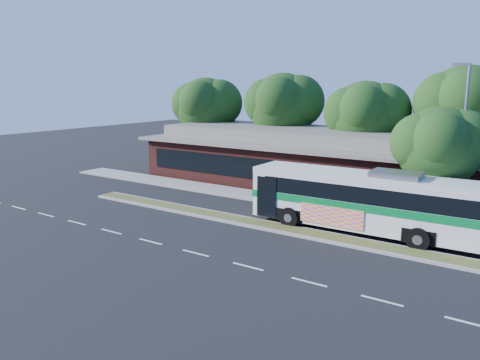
{
  "coord_description": "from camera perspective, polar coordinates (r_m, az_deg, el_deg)",
  "views": [
    {
      "loc": [
        13.7,
        -21.44,
        7.96
      ],
      "look_at": [
        -2.6,
        2.64,
        2.0
      ],
      "focal_mm": 35.0,
      "sensor_mm": 36.0,
      "label": 1
    }
  ],
  "objects": [
    {
      "name": "plaza_building",
      "position": [
        37.51,
        12.25,
        2.38
      ],
      "size": [
        33.2,
        11.2,
        4.45
      ],
      "color": "#521E19",
      "rests_on": "ground"
    },
    {
      "name": "lamp_post",
      "position": [
        27.92,
        25.42,
        4.18
      ],
      "size": [
        0.93,
        0.18,
        9.07
      ],
      "color": "slate",
      "rests_on": "ground"
    },
    {
      "name": "transit_bus",
      "position": [
        26.1,
        15.13,
        -2.08
      ],
      "size": [
        12.7,
        3.17,
        3.55
      ],
      "rotation": [
        0.0,
        0.0,
        0.02
      ],
      "color": "silver",
      "rests_on": "ground"
    },
    {
      "name": "sidewalk",
      "position": [
        32.02,
        7.65,
        -2.81
      ],
      "size": [
        44.0,
        2.6,
        0.12
      ],
      "primitive_type": "cube",
      "color": "gray",
      "rests_on": "ground"
    },
    {
      "name": "tree_bg_d",
      "position": [
        37.99,
        26.39,
        8.07
      ],
      "size": [
        6.91,
        6.2,
        9.37
      ],
      "color": "black",
      "rests_on": "ground"
    },
    {
      "name": "parking_lot",
      "position": [
        45.35,
        -10.98,
        1.27
      ],
      "size": [
        14.0,
        12.0,
        0.01
      ],
      "primitive_type": "cube",
      "color": "black",
      "rests_on": "ground"
    },
    {
      "name": "median_strip",
      "position": [
        27.12,
        2.14,
        -5.33
      ],
      "size": [
        26.0,
        1.1,
        0.15
      ],
      "primitive_type": "cube",
      "color": "#414C20",
      "rests_on": "ground"
    },
    {
      "name": "ground",
      "position": [
        26.66,
        1.45,
        -5.79
      ],
      "size": [
        120.0,
        120.0,
        0.0
      ],
      "primitive_type": "plane",
      "color": "black",
      "rests_on": "ground"
    },
    {
      "name": "tree_bg_a",
      "position": [
        46.28,
        -3.67,
        8.97
      ],
      "size": [
        6.47,
        5.8,
        8.63
      ],
      "color": "black",
      "rests_on": "ground"
    },
    {
      "name": "tree_bg_b",
      "position": [
        42.74,
        5.82,
        9.09
      ],
      "size": [
        6.69,
        6.0,
        9.0
      ],
      "color": "black",
      "rests_on": "ground"
    },
    {
      "name": "sedan",
      "position": [
        40.56,
        -4.05,
        1.33
      ],
      "size": [
        5.63,
        3.77,
        1.52
      ],
      "primitive_type": "imported",
      "rotation": [
        0.0,
        0.0,
        1.92
      ],
      "color": "silver",
      "rests_on": "ground"
    },
    {
      "name": "tree_bg_c",
      "position": [
        38.66,
        15.62,
        7.65
      ],
      "size": [
        6.24,
        5.6,
        8.26
      ],
      "color": "black",
      "rests_on": "ground"
    },
    {
      "name": "sidewalk_tree",
      "position": [
        28.09,
        23.8,
        3.81
      ],
      "size": [
        5.04,
        4.52,
        6.8
      ],
      "color": "black",
      "rests_on": "ground"
    }
  ]
}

